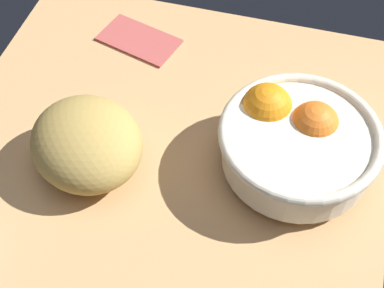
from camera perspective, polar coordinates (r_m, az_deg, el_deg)
ground_plane at (r=84.65cm, az=-2.90°, el=-1.65°), size 65.51×67.22×3.00cm
fruit_bowl at (r=79.55cm, az=10.49°, el=0.41°), size 22.52×22.52×10.02cm
bread_loaf at (r=79.97cm, az=-10.60°, el=0.06°), size 22.53×22.17×9.45cm
napkin_folded at (r=99.99cm, az=-5.39°, el=10.51°), size 15.07×10.93×0.90cm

